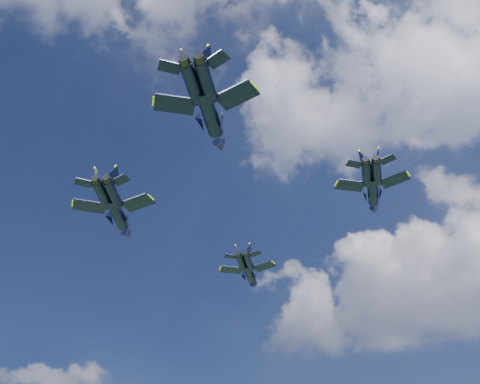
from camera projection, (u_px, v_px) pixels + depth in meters
name	position (u px, v px, depth m)	size (l,w,h in m)	color
jet_lead	(250.00, 274.00, 111.53)	(10.06, 13.77, 3.25)	black
jet_left	(118.00, 214.00, 100.10)	(13.06, 18.02, 4.29)	black
jet_right	(373.00, 191.00, 91.44)	(10.75, 14.67, 3.46)	black
jet_slot	(211.00, 115.00, 79.15)	(13.41, 18.39, 4.34)	black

